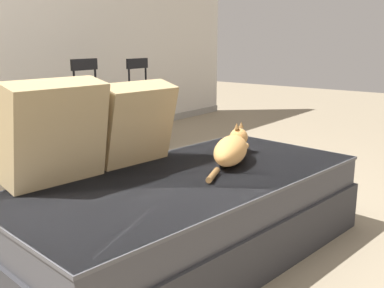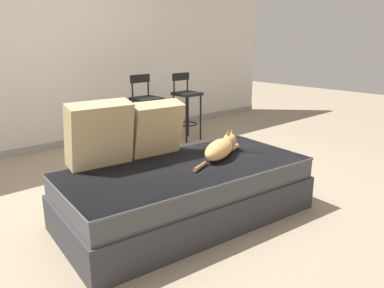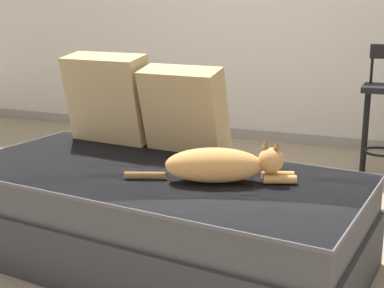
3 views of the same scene
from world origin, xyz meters
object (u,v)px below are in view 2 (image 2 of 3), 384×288
cat (221,148)px  bar_stool_by_doorway (186,102)px  couch (186,191)px  bar_stool_near_window (146,107)px  throw_pillow_corner (100,134)px  throw_pillow_middle (156,128)px

cat → bar_stool_by_doorway: bearing=55.9°
couch → bar_stool_near_window: size_ratio=2.16×
couch → cat: (0.34, -0.03, 0.29)m
couch → cat: bearing=-5.7°
throw_pillow_corner → bar_stool_near_window: (1.39, 1.37, -0.15)m
throw_pillow_middle → cat: throw_pillow_middle is taller
throw_pillow_corner → bar_stool_near_window: throw_pillow_corner is taller
bar_stool_near_window → bar_stool_by_doorway: 0.67m
throw_pillow_corner → throw_pillow_middle: 0.48m
couch → cat: size_ratio=2.79×
throw_pillow_middle → throw_pillow_corner: bearing=173.6°
bar_stool_near_window → bar_stool_by_doorway: bearing=-0.1°
couch → throw_pillow_middle: size_ratio=4.45×
throw_pillow_middle → cat: 0.55m
throw_pillow_middle → bar_stool_near_window: bar_stool_near_window is taller
throw_pillow_corner → bar_stool_by_doorway: 2.48m
cat → couch: bearing=174.3°
couch → bar_stool_by_doorway: size_ratio=2.21×
throw_pillow_middle → bar_stool_by_doorway: (1.58, 1.42, -0.13)m
throw_pillow_corner → bar_stool_near_window: size_ratio=0.53×
bar_stool_near_window → throw_pillow_corner: bearing=-135.4°
bar_stool_near_window → bar_stool_by_doorway: bar_stool_near_window is taller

